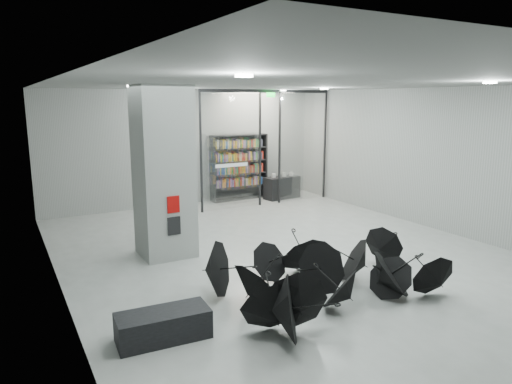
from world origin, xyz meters
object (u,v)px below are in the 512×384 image
bench (163,325)px  shop_counter (282,188)px  bookshelf (239,167)px  umbrella_cluster (317,286)px  column (163,172)px

bench → shop_counter: bearing=51.7°
bookshelf → shop_counter: (1.47, -0.66, -0.79)m
bench → umbrella_cluster: (2.88, -0.08, 0.09)m
column → bench: column is taller
shop_counter → column: bearing=-152.9°
bench → bookshelf: bearing=60.2°
bookshelf → umbrella_cluster: (-2.91, -8.74, -0.89)m
bookshelf → umbrella_cluster: bearing=-109.9°
bench → umbrella_cluster: 2.88m
column → umbrella_cluster: column is taller
bookshelf → shop_counter: size_ratio=1.75×
umbrella_cluster → column: bearing=110.8°
umbrella_cluster → bench: bearing=178.4°
bench → bookshelf: 10.46m
bookshelf → umbrella_cluster: 9.25m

